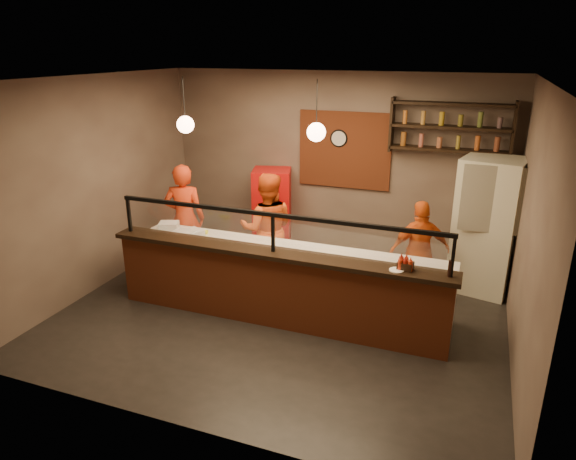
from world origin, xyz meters
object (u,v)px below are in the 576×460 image
at_px(cook_mid, 267,229).
at_px(pizza_dough, 330,256).
at_px(cook_right, 420,251).
at_px(red_cooler, 272,211).
at_px(wall_clock, 339,138).
at_px(condiment_caddy, 405,266).
at_px(cook_left, 185,218).
at_px(fridge, 487,226).
at_px(pepper_mill, 450,269).

bearing_deg(cook_mid, pizza_dough, 128.54).
distance_m(cook_mid, cook_right, 2.33).
relative_size(cook_right, red_cooler, 0.99).
xyz_separation_m(wall_clock, red_cooler, (-1.12, -0.31, -1.33)).
relative_size(cook_right, condiment_caddy, 8.53).
xyz_separation_m(pizza_dough, condiment_caddy, (1.05, -0.46, 0.20)).
xyz_separation_m(cook_left, pizza_dough, (2.69, -0.70, 0.00)).
distance_m(cook_left, fridge, 4.75).
bearing_deg(pizza_dough, pepper_mill, -17.22).
xyz_separation_m(cook_left, pepper_mill, (4.25, -1.18, 0.25)).
relative_size(cook_mid, cook_right, 1.17).
distance_m(cook_left, cook_right, 3.78).
height_order(pizza_dough, pepper_mill, pepper_mill).
height_order(wall_clock, pepper_mill, wall_clock).
distance_m(cook_right, fridge, 1.16).
height_order(wall_clock, cook_mid, wall_clock).
distance_m(cook_left, pepper_mill, 4.42).
distance_m(cook_mid, red_cooler, 1.30).
bearing_deg(red_cooler, cook_right, -36.85).
xyz_separation_m(red_cooler, pizza_dough, (1.66, -1.97, 0.14)).
relative_size(red_cooler, pepper_mill, 7.65).
distance_m(wall_clock, cook_mid, 2.08).
xyz_separation_m(cook_left, cook_mid, (1.45, 0.05, -0.02)).
relative_size(wall_clock, condiment_caddy, 1.69).
height_order(cook_left, cook_mid, cook_left).
distance_m(cook_mid, fridge, 3.33).
bearing_deg(pepper_mill, red_cooler, 142.64).
height_order(fridge, red_cooler, fridge).
bearing_deg(wall_clock, fridge, -13.88).
height_order(cook_mid, pepper_mill, cook_mid).
height_order(cook_mid, pizza_dough, cook_mid).
bearing_deg(wall_clock, red_cooler, -164.52).
bearing_deg(fridge, cook_right, -128.73).
distance_m(cook_right, condiment_caddy, 1.47).
xyz_separation_m(wall_clock, condiment_caddy, (1.59, -2.75, -0.99)).
relative_size(cook_left, red_cooler, 1.18).
relative_size(cook_left, cook_mid, 1.02).
relative_size(cook_left, cook_right, 1.19).
bearing_deg(cook_mid, cook_left, -18.12).
bearing_deg(wall_clock, pizza_dough, -76.69).
distance_m(pizza_dough, condiment_caddy, 1.17).
bearing_deg(cook_mid, pepper_mill, 135.96).
xyz_separation_m(wall_clock, pepper_mill, (2.10, -2.77, -0.94)).
relative_size(cook_left, pepper_mill, 9.04).
height_order(cook_left, pepper_mill, cook_left).
bearing_deg(cook_right, fridge, -166.46).
xyz_separation_m(cook_mid, red_cooler, (-0.42, 1.22, -0.12)).
distance_m(cook_mid, pizza_dough, 1.45).
bearing_deg(cook_right, cook_left, -20.98).
bearing_deg(fridge, wall_clock, 178.86).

